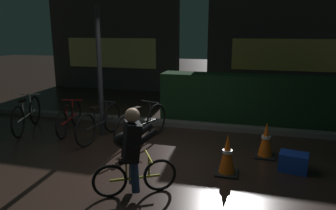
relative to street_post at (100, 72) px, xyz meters
The scene contains 14 objects.
ground_plane 2.34m from the street_post, 39.27° to the right, with size 40.00×40.00×0.00m, color black.
sidewalk_curb 2.21m from the street_post, 34.27° to the left, with size 12.00×0.24×0.12m, color #56544F.
hedge_row 3.86m from the street_post, 30.17° to the left, with size 4.80×0.70×1.17m, color black.
storefront_left 5.76m from the street_post, 111.73° to the left, with size 5.07×0.54×4.35m.
storefront_right 7.53m from the street_post, 53.49° to the left, with size 6.00×0.54×4.75m.
street_post is the anchor object (origin of this frame).
parked_bike_leftmost 2.05m from the street_post, behind, with size 0.62×1.65×0.80m.
parked_bike_left_mid 1.30m from the street_post, behind, with size 0.46×1.49×0.70m.
parked_bike_center_left 1.08m from the street_post, 71.70° to the right, with size 0.46×1.65×0.76m.
parked_bike_center_right 1.44m from the street_post, 11.17° to the right, with size 0.59×1.65×0.79m.
traffic_cone_near 3.29m from the street_post, 24.64° to the right, with size 0.36×0.36×0.66m.
traffic_cone_far 3.62m from the street_post, ahead, with size 0.36×0.36×0.66m.
blue_crate 4.16m from the street_post, 13.09° to the right, with size 0.44×0.32×0.30m, color #193DB7.
cyclist 2.90m from the street_post, 54.54° to the right, with size 1.05×0.64×1.25m.
Camera 1 is at (1.70, -4.88, 2.25)m, focal length 33.89 mm.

